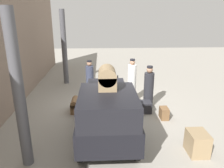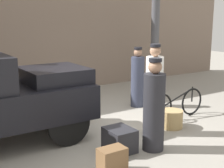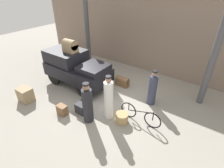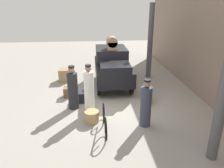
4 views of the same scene
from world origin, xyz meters
name	(u,v)px [view 1 (image 1 of 4)]	position (x,y,z in m)	size (l,w,h in m)	color
ground_plane	(117,108)	(0.00, 0.00, 0.00)	(30.00, 30.00, 0.00)	gray
station_building_facade	(5,53)	(0.00, 4.08, 2.25)	(16.00, 0.15, 4.50)	gray
canopy_pillar_left	(19,93)	(-3.21, 2.51, 1.90)	(0.27, 0.27, 3.80)	#4C4C51
canopy_pillar_right	(64,48)	(3.37, 2.51, 1.90)	(0.27, 0.27, 3.80)	#4C4C51
truck	(107,111)	(-2.24, 0.46, 0.96)	(3.38, 1.60, 1.71)	black
bicycle	(118,85)	(1.79, -0.19, 0.34)	(1.68, 0.04, 0.71)	black
wicker_basket	(128,92)	(1.23, -0.59, 0.19)	(0.49, 0.49, 0.39)	tan
porter_lifting_near_truck	(90,79)	(1.63, 1.15, 0.73)	(0.36, 0.36, 1.60)	#33384C
porter_carrying_trunk	(132,82)	(0.66, -0.65, 0.86)	(0.35, 0.35, 1.85)	white
porter_with_bicycle	(149,88)	(0.14, -1.26, 0.76)	(0.39, 0.39, 1.68)	#232328
trunk_umber_medium	(164,113)	(-0.98, -1.61, 0.21)	(0.42, 0.28, 0.41)	brown
suitcase_tan_flat	(197,143)	(-3.02, -1.94, 0.31)	(0.63, 0.50, 0.63)	#937A56
suitcase_black_upright	(144,107)	(-0.41, -0.99, 0.21)	(0.45, 0.55, 0.42)	#232328
trunk_barrel_dark	(75,105)	(-0.20, 1.64, 0.27)	(0.69, 0.30, 0.52)	brown
trunk_on_truck_roof	(107,78)	(-2.44, 0.46, 2.00)	(0.65, 0.47, 0.60)	#937A56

